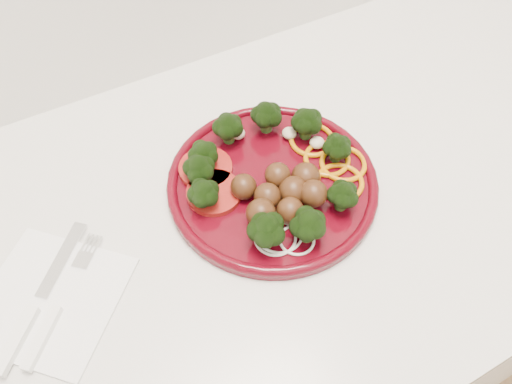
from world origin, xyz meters
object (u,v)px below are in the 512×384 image
knife (32,313)px  fork (51,320)px  plate (272,179)px  napkin (50,299)px

knife → fork: 0.03m
plate → knife: plate is taller
napkin → fork: 0.03m
fork → knife: bearing=83.0°
napkin → knife: knife is taller
plate → knife: (-0.32, -0.03, -0.01)m
plate → knife: bearing=-175.0°
plate → napkin: size_ratio=1.83×
plate → napkin: bearing=-176.5°
napkin → fork: size_ratio=1.12×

